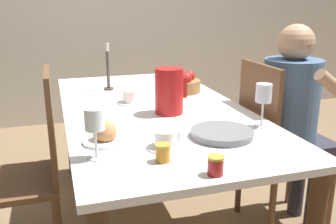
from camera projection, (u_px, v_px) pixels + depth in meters
name	position (u px, v px, depth m)	size (l,w,h in m)	color
dining_table	(153.00, 123.00, 2.04)	(0.94, 1.84, 0.73)	white
chair_person_side	(274.00, 146.00, 2.09)	(0.42, 0.42, 0.97)	brown
chair_opposite	(30.00, 166.00, 1.83)	(0.42, 0.42, 0.97)	brown
person_seated	(295.00, 114.00, 2.04)	(0.39, 0.41, 1.17)	#33333D
red_pitcher	(169.00, 91.00, 1.88)	(0.17, 0.14, 0.23)	red
wine_glass_water	(264.00, 95.00, 1.66)	(0.07, 0.07, 0.20)	white
wine_glass_juice	(95.00, 122.00, 1.32)	(0.07, 0.07, 0.19)	white
teacup_near_person	(166.00, 140.00, 1.45)	(0.15, 0.15, 0.07)	white
teacup_across	(130.00, 98.00, 2.09)	(0.15, 0.15, 0.07)	white
serving_tray	(222.00, 133.00, 1.57)	(0.27, 0.27, 0.03)	gray
bread_plate	(105.00, 135.00, 1.51)	(0.19, 0.19, 0.10)	white
jam_jar_amber	(216.00, 165.00, 1.22)	(0.06, 0.06, 0.07)	#A81E1E
jam_jar_red	(163.00, 152.00, 1.33)	(0.06, 0.06, 0.07)	#C67A1E
fruit_bowl	(183.00, 83.00, 2.34)	(0.22, 0.22, 0.13)	#9E6B3D
candlestick_tall	(108.00, 72.00, 2.38)	(0.06, 0.06, 0.30)	#4C4238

